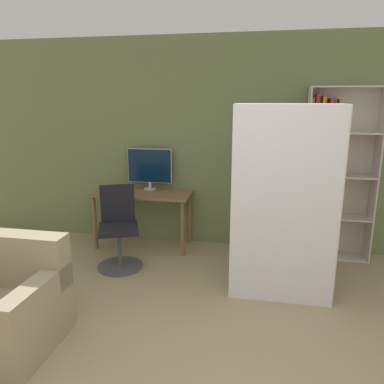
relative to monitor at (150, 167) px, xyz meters
name	(u,v)px	position (x,y,z in m)	size (l,w,h in m)	color
wall_back	(237,145)	(1.14, 0.13, 0.31)	(8.00, 0.06, 2.70)	#6B7A4C
desk	(143,200)	(-0.05, -0.18, -0.41)	(1.29, 0.57, 0.74)	brown
monitor	(150,167)	(0.00, 0.00, 0.00)	(0.60, 0.17, 0.55)	#B7B7BC
office_chair	(119,234)	(-0.13, -0.84, -0.65)	(0.57, 0.57, 0.95)	#4C4C51
bookshelf	(328,174)	(2.26, -0.03, -0.01)	(0.82, 0.33, 2.06)	beige
mattress_near	(285,207)	(1.70, -1.24, -0.10)	(0.99, 0.20, 1.88)	silver
mattress_far	(284,200)	(1.70, -0.97, -0.10)	(0.99, 0.20, 1.88)	silver
armchair	(4,307)	(-0.48, -2.38, -0.72)	(0.85, 0.80, 0.85)	gray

